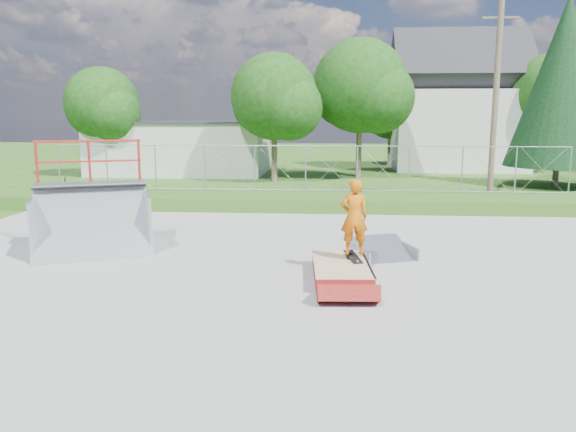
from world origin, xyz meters
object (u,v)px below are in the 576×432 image
Objects in this scene: flat_bank_ramp at (383,250)px; skater at (354,220)px; quarter_pipe at (91,198)px; grind_box at (341,271)px.

skater reaches higher than flat_bank_ramp.
quarter_pipe reaches higher than flat_bank_ramp.
quarter_pipe is (-6.23, 1.88, 1.22)m from grind_box.
grind_box is 0.88× the size of quarter_pipe.
grind_box is at bearing 41.55° from skater.
flat_bank_ramp is 2.04m from skater.
flat_bank_ramp is 0.86× the size of skater.
quarter_pipe is 7.38m from flat_bank_ramp.
flat_bank_ramp is at bearing 57.30° from grind_box.
skater is (-0.78, -1.59, 1.02)m from flat_bank_ramp.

